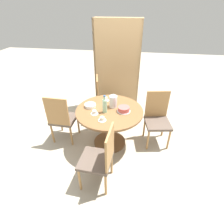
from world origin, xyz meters
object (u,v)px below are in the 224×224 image
object	(u,v)px
chair_b	(100,157)
chair_c	(157,118)
cup_a	(106,99)
cup_b	(94,113)
chair_a	(62,118)
bookshelf	(117,69)
water_bottle	(105,106)
chair_d	(104,98)
cake_main	(124,109)
coffee_pot	(113,101)
cup_c	(102,119)

from	to	relation	value
chair_b	chair_c	bearing A→B (deg)	146.45
cup_a	cup_b	size ratio (longest dim) A/B	1.00
chair_a	cup_a	bearing A→B (deg)	-152.30
chair_a	bookshelf	world-z (taller)	bookshelf
chair_a	cup_b	size ratio (longest dim) A/B	7.74
water_bottle	cup_b	distance (m)	0.20
chair_d	cup_a	size ratio (longest dim) A/B	7.74
chair_a	chair_c	world-z (taller)	same
chair_a	cake_main	bearing A→B (deg)	-176.60
bookshelf	cup_a	distance (m)	1.06
coffee_pot	cup_c	xyz separation A→B (m)	(-0.10, -0.43, -0.08)
cup_a	cup_b	world-z (taller)	same
chair_c	cup_a	distance (m)	0.97
chair_b	chair_d	size ratio (longest dim) A/B	1.00
cake_main	cup_c	size ratio (longest dim) A/B	1.78
chair_c	bookshelf	bearing A→B (deg)	117.39
chair_a	water_bottle	xyz separation A→B (m)	(0.78, -0.03, 0.34)
chair_a	bookshelf	xyz separation A→B (m)	(0.79, 1.39, 0.47)
chair_a	cup_a	xyz separation A→B (m)	(0.72, 0.35, 0.24)
chair_a	chair_b	bearing A→B (deg)	138.76
chair_c	cake_main	bearing A→B (deg)	-168.67
chair_a	chair_d	xyz separation A→B (m)	(0.59, 0.85, 0.00)
bookshelf	cup_c	xyz separation A→B (m)	(-0.01, -1.66, -0.22)
bookshelf	cup_c	bearing A→B (deg)	89.75
bookshelf	cup_a	world-z (taller)	bookshelf
water_bottle	cup_b	world-z (taller)	water_bottle
chair_d	cake_main	world-z (taller)	chair_d
water_bottle	cake_main	distance (m)	0.32
cup_a	cup_c	distance (m)	0.63
chair_b	cup_c	bearing A→B (deg)	-168.28
chair_b	water_bottle	world-z (taller)	water_bottle
chair_b	cup_a	xyz separation A→B (m)	(-0.14, 1.15, 0.24)
chair_a	chair_c	distance (m)	1.68
chair_c	cup_b	xyz separation A→B (m)	(-1.03, -0.37, 0.24)
chair_a	chair_b	size ratio (longest dim) A/B	1.00
bookshelf	cup_a	bearing A→B (deg)	86.10
chair_b	cake_main	world-z (taller)	chair_b
chair_c	cup_a	xyz separation A→B (m)	(-0.93, 0.09, 0.24)
coffee_pot	cup_b	bearing A→B (deg)	-134.11
chair_b	chair_a	bearing A→B (deg)	-129.35
chair_b	cup_c	size ratio (longest dim) A/B	7.74
chair_b	cup_a	distance (m)	1.18
cup_a	cup_b	bearing A→B (deg)	-101.44
cup_c	cup_a	bearing A→B (deg)	95.81
chair_d	cake_main	bearing A→B (deg)	-161.76
bookshelf	water_bottle	world-z (taller)	bookshelf
cake_main	cup_c	distance (m)	0.42
chair_c	chair_a	bearing A→B (deg)	178.91
chair_b	coffee_pot	xyz separation A→B (m)	(0.03, 0.95, 0.33)
chair_d	bookshelf	size ratio (longest dim) A/B	0.48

